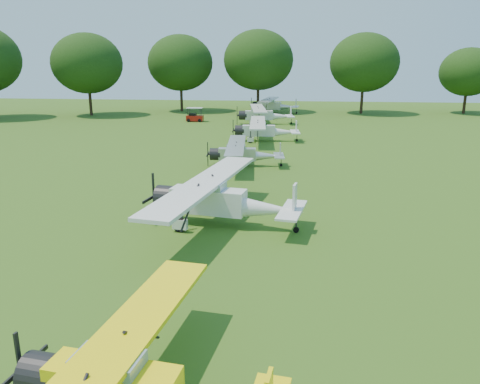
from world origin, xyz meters
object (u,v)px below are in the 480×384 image
object	(u,v)px
aircraft_2	(133,384)
aircraft_5	(264,129)
aircraft_4	(243,152)
aircraft_3	(219,198)
aircraft_6	(263,114)
aircraft_7	(273,104)
golf_cart	(195,117)

from	to	relation	value
aircraft_2	aircraft_5	size ratio (longest dim) A/B	0.90
aircraft_4	aircraft_5	xyz separation A→B (m)	(0.72, 12.21, 0.16)
aircraft_2	aircraft_5	bearing A→B (deg)	96.99
aircraft_3	aircraft_5	world-z (taller)	aircraft_3
aircraft_6	aircraft_7	distance (m)	14.01
aircraft_2	aircraft_7	distance (m)	66.79
aircraft_5	aircraft_6	xyz separation A→B (m)	(-1.04, 13.55, 0.11)
aircraft_4	aircraft_7	xyz separation A→B (m)	(0.19, 39.76, 0.30)
aircraft_6	aircraft_5	bearing A→B (deg)	-93.40
aircraft_2	aircraft_4	xyz separation A→B (m)	(-0.74, 27.03, -0.03)
aircraft_2	aircraft_6	xyz separation A→B (m)	(-1.06, 52.79, 0.24)
aircraft_4	aircraft_5	world-z (taller)	aircraft_5
aircraft_6	golf_cart	distance (m)	9.71
aircraft_2	aircraft_6	bearing A→B (deg)	98.12
golf_cart	aircraft_2	bearing A→B (deg)	-79.41
aircraft_3	aircraft_7	distance (m)	53.46
aircraft_5	aircraft_6	bearing A→B (deg)	89.88
aircraft_3	aircraft_5	bearing A→B (deg)	98.43
aircraft_7	aircraft_6	bearing A→B (deg)	-87.06
aircraft_2	aircraft_4	distance (m)	27.04
aircraft_6	golf_cart	bearing A→B (deg)	161.27
aircraft_6	aircraft_3	bearing A→B (deg)	-96.73
aircraft_3	aircraft_4	size ratio (longest dim) A/B	1.29
aircraft_5	aircraft_4	bearing A→B (deg)	-97.91
aircraft_3	golf_cart	bearing A→B (deg)	113.03
aircraft_4	aircraft_5	distance (m)	12.23
aircraft_3	aircraft_4	world-z (taller)	aircraft_3
aircraft_3	aircraft_2	bearing A→B (deg)	-79.53
aircraft_4	aircraft_6	xyz separation A→B (m)	(-0.32, 25.76, 0.27)
aircraft_3	aircraft_6	distance (m)	39.46
aircraft_3	aircraft_7	world-z (taller)	aircraft_3
aircraft_3	aircraft_5	xyz separation A→B (m)	(0.30, 25.91, -0.15)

